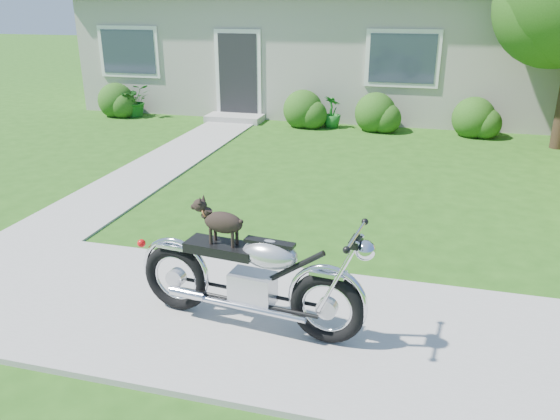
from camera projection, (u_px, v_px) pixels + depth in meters
The scene contains 8 objects.
ground at pixel (94, 296), 5.61m from camera, with size 80.00×80.00×0.00m, color #235114.
sidewalk at pixel (94, 295), 5.60m from camera, with size 24.00×2.20×0.04m, color #9E9B93.
walkway at pixel (172, 158), 10.48m from camera, with size 1.20×8.00×0.03m, color #9E9B93.
house at pixel (321, 26), 15.66m from camera, with size 12.60×7.03×4.50m.
shrub_row at pixel (312, 110), 13.01m from camera, with size 9.84×0.95×0.95m.
potted_plant_left at pixel (136, 100), 14.18m from camera, with size 0.76×0.66×0.84m, color #165516.
potted_plant_right at pixel (332, 112), 12.95m from camera, with size 0.42×0.42×0.75m, color #1C6821.
motorcycle_with_dog at pixel (251, 275), 4.86m from camera, with size 2.22×0.61×1.17m.
Camera 1 is at (3.12, -4.26, 2.84)m, focal length 35.00 mm.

